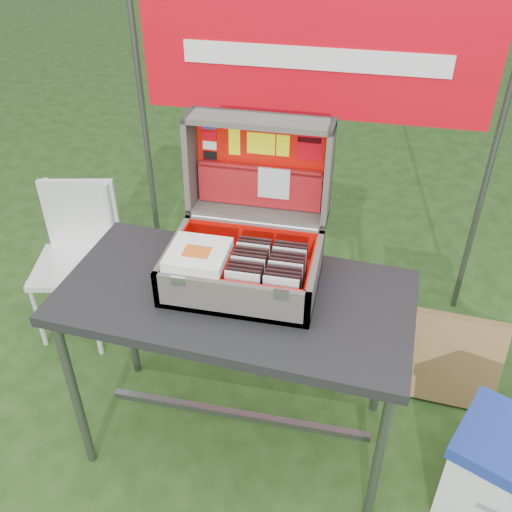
% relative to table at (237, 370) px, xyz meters
% --- Properties ---
extents(ground, '(80.00, 80.00, 0.00)m').
position_rel_table_xyz_m(ground, '(0.11, -0.03, -0.39)').
color(ground, '#1D3911').
rests_on(ground, ground).
extents(table, '(1.29, 0.70, 0.78)m').
position_rel_table_xyz_m(table, '(0.00, 0.00, 0.00)').
color(table, black).
rests_on(table, ground).
extents(table_top, '(1.29, 0.70, 0.04)m').
position_rel_table_xyz_m(table_top, '(0.00, 0.00, 0.37)').
color(table_top, black).
rests_on(table_top, ground).
extents(table_leg_fl, '(0.04, 0.04, 0.74)m').
position_rel_table_xyz_m(table_leg_fl, '(-0.56, -0.25, -0.02)').
color(table_leg_fl, '#59595B').
rests_on(table_leg_fl, ground).
extents(table_leg_fr, '(0.04, 0.04, 0.74)m').
position_rel_table_xyz_m(table_leg_fr, '(0.56, -0.25, -0.02)').
color(table_leg_fr, '#59595B').
rests_on(table_leg_fr, ground).
extents(table_leg_bl, '(0.04, 0.04, 0.74)m').
position_rel_table_xyz_m(table_leg_bl, '(-0.56, 0.25, -0.02)').
color(table_leg_bl, '#59595B').
rests_on(table_leg_bl, ground).
extents(table_leg_br, '(0.04, 0.04, 0.74)m').
position_rel_table_xyz_m(table_leg_br, '(0.56, 0.25, -0.02)').
color(table_leg_br, '#59595B').
rests_on(table_leg_br, ground).
extents(table_brace, '(1.10, 0.03, 0.03)m').
position_rel_table_xyz_m(table_brace, '(0.00, 0.00, -0.27)').
color(table_brace, '#59595B').
rests_on(table_brace, ground).
extents(suitcase, '(0.53, 0.54, 0.52)m').
position_rel_table_xyz_m(suitcase, '(0.02, 0.12, 0.65)').
color(suitcase, '#63605B').
rests_on(suitcase, table).
extents(suitcase_base_bottom, '(0.53, 0.38, 0.02)m').
position_rel_table_xyz_m(suitcase_base_bottom, '(0.02, 0.06, 0.40)').
color(suitcase_base_bottom, '#63605B').
rests_on(suitcase_base_bottom, table_top).
extents(suitcase_base_wall_front, '(0.53, 0.02, 0.14)m').
position_rel_table_xyz_m(suitcase_base_wall_front, '(0.02, -0.12, 0.46)').
color(suitcase_base_wall_front, '#63605B').
rests_on(suitcase_base_wall_front, table_top).
extents(suitcase_base_wall_back, '(0.53, 0.02, 0.14)m').
position_rel_table_xyz_m(suitcase_base_wall_back, '(0.02, 0.24, 0.46)').
color(suitcase_base_wall_back, '#63605B').
rests_on(suitcase_base_wall_back, table_top).
extents(suitcase_base_wall_left, '(0.02, 0.38, 0.14)m').
position_rel_table_xyz_m(suitcase_base_wall_left, '(-0.24, 0.06, 0.46)').
color(suitcase_base_wall_left, '#63605B').
rests_on(suitcase_base_wall_left, table_top).
extents(suitcase_base_wall_right, '(0.02, 0.38, 0.14)m').
position_rel_table_xyz_m(suitcase_base_wall_right, '(0.27, 0.06, 0.46)').
color(suitcase_base_wall_right, '#63605B').
rests_on(suitcase_base_wall_right, table_top).
extents(suitcase_liner_floor, '(0.49, 0.34, 0.01)m').
position_rel_table_xyz_m(suitcase_liner_floor, '(0.02, 0.06, 0.41)').
color(suitcase_liner_floor, red).
rests_on(suitcase_liner_floor, suitcase_base_bottom).
extents(suitcase_latch_left, '(0.05, 0.01, 0.03)m').
position_rel_table_xyz_m(suitcase_latch_left, '(-0.16, -0.13, 0.52)').
color(suitcase_latch_left, silver).
rests_on(suitcase_latch_left, suitcase_base_wall_front).
extents(suitcase_latch_right, '(0.05, 0.01, 0.03)m').
position_rel_table_xyz_m(suitcase_latch_right, '(0.19, -0.13, 0.52)').
color(suitcase_latch_right, silver).
rests_on(suitcase_latch_right, suitcase_base_wall_front).
extents(suitcase_hinge, '(0.48, 0.02, 0.02)m').
position_rel_table_xyz_m(suitcase_hinge, '(0.02, 0.25, 0.53)').
color(suitcase_hinge, silver).
rests_on(suitcase_hinge, suitcase_base_wall_back).
extents(suitcase_lid_back, '(0.53, 0.04, 0.38)m').
position_rel_table_xyz_m(suitcase_lid_back, '(0.02, 0.39, 0.72)').
color(suitcase_lid_back, '#63605B').
rests_on(suitcase_lid_back, suitcase_base_wall_back).
extents(suitcase_lid_rim_far, '(0.53, 0.14, 0.03)m').
position_rel_table_xyz_m(suitcase_lid_rim_far, '(0.02, 0.33, 0.90)').
color(suitcase_lid_rim_far, '#63605B').
rests_on(suitcase_lid_rim_far, suitcase_lid_back).
extents(suitcase_lid_rim_near, '(0.53, 0.14, 0.03)m').
position_rel_table_xyz_m(suitcase_lid_rim_near, '(0.02, 0.32, 0.54)').
color(suitcase_lid_rim_near, '#63605B').
rests_on(suitcase_lid_rim_near, suitcase_lid_back).
extents(suitcase_lid_rim_left, '(0.02, 0.16, 0.39)m').
position_rel_table_xyz_m(suitcase_lid_rim_left, '(-0.24, 0.33, 0.72)').
color(suitcase_lid_rim_left, '#63605B').
rests_on(suitcase_lid_rim_left, suitcase_lid_back).
extents(suitcase_lid_rim_right, '(0.02, 0.16, 0.39)m').
position_rel_table_xyz_m(suitcase_lid_rim_right, '(0.27, 0.33, 0.72)').
color(suitcase_lid_rim_right, '#63605B').
rests_on(suitcase_lid_rim_right, suitcase_lid_back).
extents(suitcase_lid_liner, '(0.49, 0.02, 0.33)m').
position_rel_table_xyz_m(suitcase_lid_liner, '(0.02, 0.37, 0.72)').
color(suitcase_lid_liner, red).
rests_on(suitcase_lid_liner, suitcase_lid_back).
extents(suitcase_liner_wall_front, '(0.49, 0.01, 0.12)m').
position_rel_table_xyz_m(suitcase_liner_wall_front, '(0.02, -0.11, 0.47)').
color(suitcase_liner_wall_front, red).
rests_on(suitcase_liner_wall_front, suitcase_base_bottom).
extents(suitcase_liner_wall_back, '(0.49, 0.01, 0.12)m').
position_rel_table_xyz_m(suitcase_liner_wall_back, '(0.02, 0.22, 0.47)').
color(suitcase_liner_wall_back, red).
rests_on(suitcase_liner_wall_back, suitcase_base_bottom).
extents(suitcase_liner_wall_left, '(0.01, 0.34, 0.12)m').
position_rel_table_xyz_m(suitcase_liner_wall_left, '(-0.23, 0.06, 0.47)').
color(suitcase_liner_wall_left, red).
rests_on(suitcase_liner_wall_left, suitcase_base_bottom).
extents(suitcase_liner_wall_right, '(0.01, 0.34, 0.12)m').
position_rel_table_xyz_m(suitcase_liner_wall_right, '(0.26, 0.06, 0.47)').
color(suitcase_liner_wall_right, red).
rests_on(suitcase_liner_wall_right, suitcase_base_bottom).
extents(suitcase_lid_pocket, '(0.47, 0.04, 0.15)m').
position_rel_table_xyz_m(suitcase_lid_pocket, '(0.02, 0.35, 0.63)').
color(suitcase_lid_pocket, maroon).
rests_on(suitcase_lid_pocket, suitcase_lid_liner).
extents(suitcase_pocket_edge, '(0.46, 0.02, 0.02)m').
position_rel_table_xyz_m(suitcase_pocket_edge, '(0.02, 0.35, 0.71)').
color(suitcase_pocket_edge, maroon).
rests_on(suitcase_pocket_edge, suitcase_lid_pocket).
extents(suitcase_pocket_cd, '(0.12, 0.02, 0.12)m').
position_rel_table_xyz_m(suitcase_pocket_cd, '(0.07, 0.33, 0.66)').
color(suitcase_pocket_cd, silver).
rests_on(suitcase_pocket_cd, suitcase_lid_pocket).
extents(lid_sticker_cc_a, '(0.05, 0.00, 0.03)m').
position_rel_table_xyz_m(lid_sticker_cc_a, '(-0.18, 0.37, 0.85)').
color(lid_sticker_cc_a, '#1933B2').
rests_on(lid_sticker_cc_a, suitcase_lid_liner).
extents(lid_sticker_cc_b, '(0.05, 0.00, 0.03)m').
position_rel_table_xyz_m(lid_sticker_cc_b, '(-0.18, 0.37, 0.81)').
color(lid_sticker_cc_b, red).
rests_on(lid_sticker_cc_b, suitcase_lid_liner).
extents(lid_sticker_cc_c, '(0.05, 0.00, 0.03)m').
position_rel_table_xyz_m(lid_sticker_cc_c, '(-0.18, 0.37, 0.77)').
color(lid_sticker_cc_c, white).
rests_on(lid_sticker_cc_c, suitcase_lid_liner).
extents(lid_sticker_cc_d, '(0.05, 0.00, 0.03)m').
position_rel_table_xyz_m(lid_sticker_cc_d, '(-0.18, 0.37, 0.73)').
color(lid_sticker_cc_d, black).
rests_on(lid_sticker_cc_d, suitcase_lid_liner).
extents(lid_card_neon_tall, '(0.04, 0.01, 0.10)m').
position_rel_table_xyz_m(lid_card_neon_tall, '(-0.08, 0.37, 0.80)').
color(lid_card_neon_tall, '#E7F20E').
rests_on(lid_card_neon_tall, suitcase_lid_liner).
extents(lid_card_neon_main, '(0.10, 0.01, 0.08)m').
position_rel_table_xyz_m(lid_card_neon_main, '(0.02, 0.37, 0.80)').
color(lid_card_neon_main, '#E7F20E').
rests_on(lid_card_neon_main, suitcase_lid_liner).
extents(lid_card_neon_small, '(0.05, 0.01, 0.08)m').
position_rel_table_xyz_m(lid_card_neon_small, '(0.10, 0.37, 0.80)').
color(lid_card_neon_small, '#E7F20E').
rests_on(lid_card_neon_small, suitcase_lid_liner).
extents(lid_sticker_band, '(0.09, 0.01, 0.09)m').
position_rel_table_xyz_m(lid_sticker_band, '(0.19, 0.37, 0.80)').
color(lid_sticker_band, red).
rests_on(lid_sticker_band, suitcase_lid_liner).
extents(lid_sticker_band_bar, '(0.09, 0.00, 0.02)m').
position_rel_table_xyz_m(lid_sticker_band_bar, '(0.19, 0.37, 0.83)').
color(lid_sticker_band_bar, black).
rests_on(lid_sticker_band_bar, suitcase_lid_liner).
extents(cd_left_0, '(0.12, 0.01, 0.13)m').
position_rel_table_xyz_m(cd_left_0, '(0.05, -0.09, 0.48)').
color(cd_left_0, silver).
rests_on(cd_left_0, suitcase_liner_floor).
extents(cd_left_1, '(0.12, 0.01, 0.13)m').
position_rel_table_xyz_m(cd_left_1, '(0.05, -0.07, 0.48)').
color(cd_left_1, black).
rests_on(cd_left_1, suitcase_liner_floor).
extents(cd_left_2, '(0.12, 0.01, 0.13)m').
position_rel_table_xyz_m(cd_left_2, '(0.05, -0.05, 0.48)').
color(cd_left_2, black).
rests_on(cd_left_2, suitcase_liner_floor).
extents(cd_left_3, '(0.12, 0.01, 0.13)m').
position_rel_table_xyz_m(cd_left_3, '(0.05, -0.02, 0.48)').
color(cd_left_3, black).
rests_on(cd_left_3, suitcase_liner_floor).
extents(cd_left_4, '(0.12, 0.01, 0.13)m').
position_rel_table_xyz_m(cd_left_4, '(0.05, -0.00, 0.48)').
color(cd_left_4, silver).
rests_on(cd_left_4, suitcase_liner_floor).
extents(cd_left_5, '(0.12, 0.01, 0.13)m').
position_rel_table_xyz_m(cd_left_5, '(0.05, 0.02, 0.48)').
color(cd_left_5, black).
rests_on(cd_left_5, suitcase_liner_floor).
extents(cd_left_6, '(0.12, 0.01, 0.13)m').
position_rel_table_xyz_m(cd_left_6, '(0.05, 0.04, 0.48)').
color(cd_left_6, black).
rests_on(cd_left_6, suitcase_liner_floor).
extents(cd_left_7, '(0.12, 0.01, 0.13)m').
position_rel_table_xyz_m(cd_left_7, '(0.05, 0.06, 0.48)').
color(cd_left_7, black).
rests_on(cd_left_7, suitcase_liner_floor).
extents(cd_left_8, '(0.12, 0.01, 0.13)m').
position_rel_table_xyz_m(cd_left_8, '(0.05, 0.08, 0.48)').
color(cd_left_8, silver).
rests_on(cd_left_8, suitcase_liner_floor).
extents(cd_left_9, '(0.12, 0.01, 0.13)m').
position_rel_table_xyz_m(cd_left_9, '(0.05, 0.10, 0.48)').
color(cd_left_9, black).
rests_on(cd_left_9, suitcase_liner_floor).
extents(cd_left_10, '(0.12, 0.01, 0.13)m').
position_rel_table_xyz_m(cd_left_10, '(0.05, 0.12, 0.48)').
color(cd_left_10, black).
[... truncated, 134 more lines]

